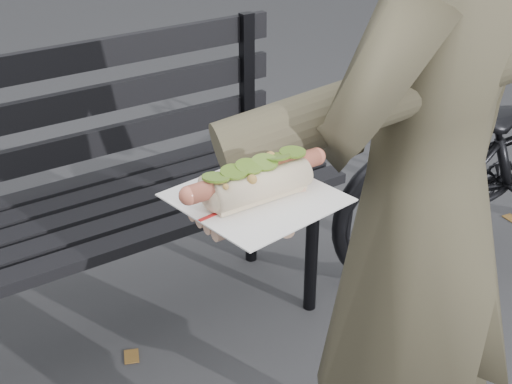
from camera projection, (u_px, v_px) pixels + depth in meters
The scene contains 3 objects.
park_bench at pixel (57, 192), 1.90m from camera, with size 1.50×0.44×0.88m.
person at pixel (421, 212), 1.29m from camera, with size 0.57×0.37×1.56m, color brown.
held_hotdog at pixel (345, 122), 1.06m from camera, with size 0.64×0.30×0.20m.
Camera 1 is at (-0.54, -0.72, 1.42)m, focal length 50.00 mm.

